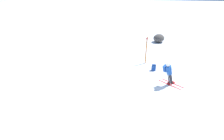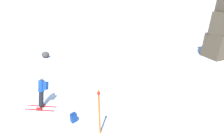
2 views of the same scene
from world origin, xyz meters
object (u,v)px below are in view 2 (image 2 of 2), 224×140
Objects in this scene: rock_pillar at (221,29)px; trail_marker at (99,111)px; spare_backpack at (74,118)px; exposed_boulder_1 at (45,55)px; skier at (42,90)px.

rock_pillar is 2.82× the size of trail_marker.
exposed_boulder_1 is (-10.31, -0.98, 0.03)m from spare_backpack.
exposed_boulder_1 is (-6.02, -15.50, -2.49)m from rock_pillar.
skier is 3.55× the size of spare_backpack.
exposed_boulder_1 is at bearing -111.21° from rock_pillar.
exposed_boulder_1 is at bearing -155.41° from skier.
spare_backpack is (4.29, -14.52, -2.52)m from rock_pillar.
rock_pillar is at bearing 68.79° from exposed_boulder_1.
skier is 8.25m from exposed_boulder_1.
spare_backpack is at bearing 60.08° from skier.
trail_marker is (11.54, 1.98, 0.99)m from exposed_boulder_1.
skier is 2.10× the size of exposed_boulder_1.
spare_backpack is at bearing 5.46° from exposed_boulder_1.
trail_marker is at bearing 62.39° from skier.
rock_pillar reaches higher than trail_marker.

